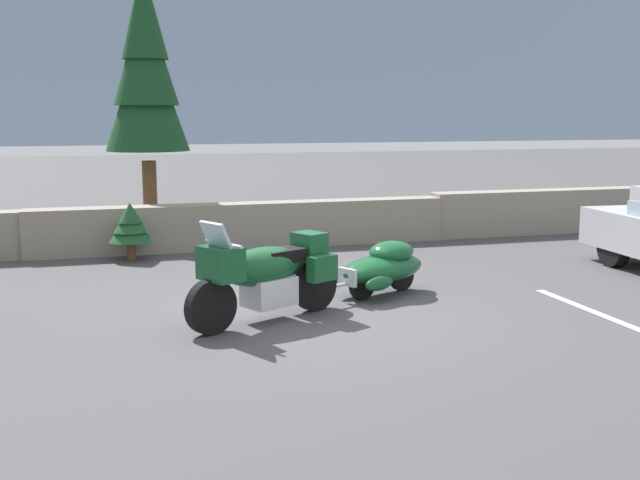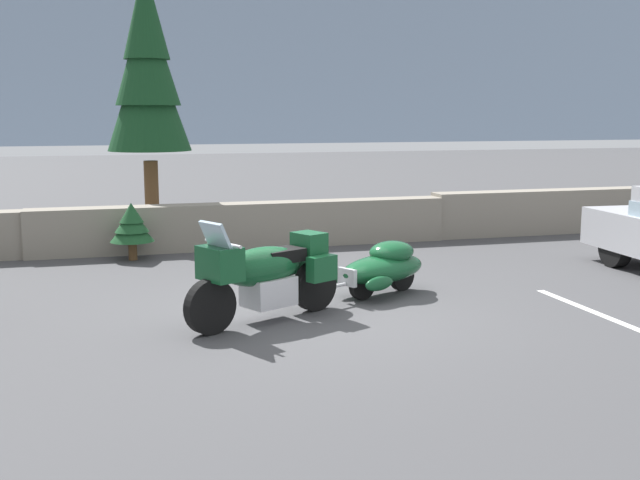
% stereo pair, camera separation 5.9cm
% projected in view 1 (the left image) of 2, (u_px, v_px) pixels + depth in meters
% --- Properties ---
extents(ground_plane, '(80.00, 80.00, 0.00)m').
position_uv_depth(ground_plane, '(315.00, 312.00, 10.12)').
color(ground_plane, '#424244').
extents(stone_guard_wall, '(24.00, 0.60, 0.94)m').
position_uv_depth(stone_guard_wall, '(258.00, 224.00, 14.98)').
color(stone_guard_wall, gray).
rests_on(stone_guard_wall, ground).
extents(distant_ridgeline, '(240.00, 80.00, 16.00)m').
position_uv_depth(distant_ridgeline, '(113.00, 70.00, 98.99)').
color(distant_ridgeline, '#7F93AD').
rests_on(distant_ridgeline, ground).
extents(touring_motorcycle, '(2.13, 1.35, 1.33)m').
position_uv_depth(touring_motorcycle, '(265.00, 273.00, 9.56)').
color(touring_motorcycle, black).
rests_on(touring_motorcycle, ground).
extents(car_shaped_trailer, '(2.13, 1.31, 0.76)m').
position_uv_depth(car_shaped_trailer, '(383.00, 266.00, 11.03)').
color(car_shaped_trailer, black).
rests_on(car_shaped_trailer, ground).
extents(pine_tree_tall, '(1.70, 1.70, 5.53)m').
position_uv_depth(pine_tree_tall, '(146.00, 68.00, 15.64)').
color(pine_tree_tall, brown).
rests_on(pine_tree_tall, ground).
extents(pine_sapling_near, '(0.77, 0.77, 1.02)m').
position_uv_depth(pine_sapling_near, '(131.00, 224.00, 13.59)').
color(pine_sapling_near, brown).
rests_on(pine_sapling_near, ground).
extents(parking_stripe_marker, '(0.12, 3.60, 0.01)m').
position_uv_depth(parking_stripe_marker, '(618.00, 321.00, 9.65)').
color(parking_stripe_marker, silver).
rests_on(parking_stripe_marker, ground).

